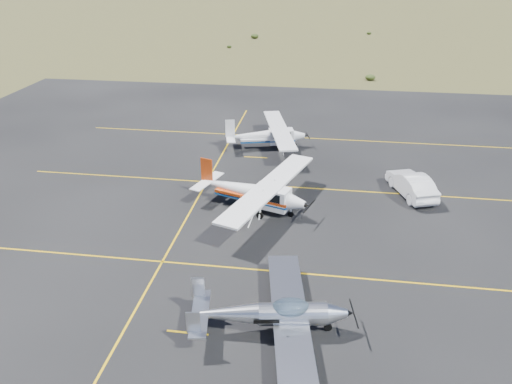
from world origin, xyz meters
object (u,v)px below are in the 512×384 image
(aircraft_low_wing, at_px, (274,314))
(aircraft_cessna, at_px, (253,191))
(aircraft_plain, at_px, (267,135))
(sedan, at_px, (412,184))

(aircraft_low_wing, xyz_separation_m, aircraft_cessna, (-2.79, 12.07, 0.29))
(aircraft_plain, height_order, sedan, aircraft_plain)
(aircraft_plain, bearing_deg, sedan, -49.00)
(aircraft_plain, bearing_deg, aircraft_cessna, -101.80)
(aircraft_plain, bearing_deg, aircraft_low_wing, -96.38)
(aircraft_low_wing, distance_m, sedan, 17.81)
(aircraft_plain, distance_m, sedan, 14.01)
(aircraft_cessna, height_order, aircraft_plain, aircraft_cessna)
(aircraft_cessna, xyz_separation_m, sedan, (11.00, 3.73, -0.49))
(aircraft_low_wing, relative_size, aircraft_cessna, 0.87)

